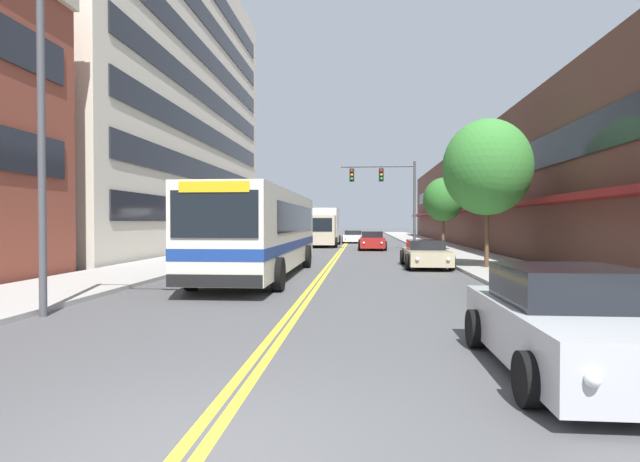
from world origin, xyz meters
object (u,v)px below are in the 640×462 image
(traffic_signal_mast, at_px, (389,187))
(street_lamp_left_near, at_px, (60,116))
(car_silver_parked_right_foreground, at_px, (571,324))
(box_truck, at_px, (322,227))
(street_tree_right_mid, at_px, (487,167))
(city_bus, at_px, (263,229))
(street_tree_right_far, at_px, (443,200))
(car_red_moving_lead, at_px, (372,241))
(car_black_parked_left_mid, at_px, (286,241))
(car_white_moving_second, at_px, (353,237))
(car_beige_parked_right_mid, at_px, (426,254))

(traffic_signal_mast, xyz_separation_m, street_lamp_left_near, (-8.29, -25.83, -0.23))
(car_silver_parked_right_foreground, height_order, traffic_signal_mast, traffic_signal_mast)
(box_truck, xyz_separation_m, street_tree_right_mid, (8.53, -20.35, 2.69))
(city_bus, xyz_separation_m, box_truck, (0.39, 23.12, -0.15))
(street_tree_right_far, bearing_deg, box_truck, 140.73)
(car_red_moving_lead, height_order, street_tree_right_far, street_tree_right_far)
(city_bus, height_order, street_tree_right_mid, street_tree_right_mid)
(car_silver_parked_right_foreground, relative_size, traffic_signal_mast, 0.68)
(car_black_parked_left_mid, distance_m, car_white_moving_second, 12.06)
(car_red_moving_lead, distance_m, street_tree_right_mid, 16.25)
(car_silver_parked_right_foreground, xyz_separation_m, car_white_moving_second, (-3.68, 41.45, -0.08))
(car_beige_parked_right_mid, bearing_deg, box_truck, 107.80)
(box_truck, relative_size, street_tree_right_far, 1.55)
(car_red_moving_lead, bearing_deg, traffic_signal_mast, -28.91)
(street_tree_right_mid, bearing_deg, city_bus, -162.78)
(traffic_signal_mast, distance_m, street_lamp_left_near, 27.13)
(city_bus, relative_size, car_beige_parked_right_mid, 2.67)
(street_lamp_left_near, bearing_deg, box_truck, 84.49)
(city_bus, bearing_deg, street_tree_right_mid, 17.22)
(street_tree_right_mid, bearing_deg, box_truck, 112.75)
(car_silver_parked_right_foreground, xyz_separation_m, car_red_moving_lead, (-2.09, 29.64, -0.01))
(box_truck, bearing_deg, street_tree_right_far, -39.27)
(street_tree_right_far, bearing_deg, car_black_parked_left_mid, 165.87)
(city_bus, distance_m, car_silver_parked_right_foreground, 13.43)
(box_truck, relative_size, street_lamp_left_near, 1.09)
(city_bus, relative_size, car_black_parked_left_mid, 2.71)
(car_silver_parked_right_foreground, bearing_deg, street_lamp_left_near, 161.07)
(car_silver_parked_right_foreground, distance_m, traffic_signal_mast, 29.25)
(car_red_moving_lead, distance_m, street_lamp_left_near, 27.66)
(traffic_signal_mast, bearing_deg, car_white_moving_second, 102.59)
(city_bus, height_order, street_lamp_left_near, street_lamp_left_near)
(city_bus, xyz_separation_m, car_red_moving_lead, (4.44, 17.95, -1.12))
(car_silver_parked_right_foreground, bearing_deg, car_white_moving_second, 95.08)
(car_silver_parked_right_foreground, bearing_deg, car_red_moving_lead, 94.03)
(car_black_parked_left_mid, distance_m, traffic_signal_mast, 8.73)
(car_white_moving_second, height_order, box_truck, box_truck)
(box_truck, bearing_deg, car_beige_parked_right_mid, -72.20)
(street_lamp_left_near, height_order, street_tree_right_far, street_lamp_left_near)
(city_bus, xyz_separation_m, car_black_parked_left_mid, (-2.05, 18.74, -1.15))
(city_bus, distance_m, car_beige_parked_right_mid, 7.73)
(traffic_signal_mast, bearing_deg, street_tree_right_far, -21.20)
(street_lamp_left_near, bearing_deg, car_beige_parked_right_mid, 53.54)
(street_lamp_left_near, bearing_deg, city_bus, 72.69)
(car_red_moving_lead, bearing_deg, car_silver_parked_right_foreground, -85.97)
(car_red_moving_lead, bearing_deg, street_tree_right_far, -23.21)
(car_black_parked_left_mid, xyz_separation_m, box_truck, (2.44, 4.38, 1.00))
(street_tree_right_far, bearing_deg, street_tree_right_mid, -91.25)
(traffic_signal_mast, height_order, street_tree_right_mid, traffic_signal_mast)
(car_red_moving_lead, bearing_deg, street_tree_right_mid, -73.56)
(street_tree_right_far, bearing_deg, car_white_moving_second, 114.68)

